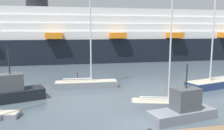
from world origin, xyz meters
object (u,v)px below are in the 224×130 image
(fishing_boat_1, at_px, (183,108))
(sailboat_6, at_px, (86,82))
(sailboat_2, at_px, (213,83))
(sailboat_4, at_px, (163,103))
(channel_buoy_1, at_px, (78,81))
(cruise_ship, at_px, (111,38))
(fishing_boat_0, at_px, (8,92))

(fishing_boat_1, bearing_deg, sailboat_6, 108.78)
(sailboat_6, bearing_deg, sailboat_2, -8.64)
(sailboat_2, distance_m, sailboat_4, 10.47)
(sailboat_2, bearing_deg, sailboat_6, -25.56)
(sailboat_2, distance_m, channel_buoy_1, 16.68)
(sailboat_2, distance_m, cruise_ship, 29.48)
(sailboat_4, distance_m, fishing_boat_0, 14.53)
(fishing_boat_0, bearing_deg, fishing_boat_1, -44.72)
(sailboat_4, height_order, sailboat_6, sailboat_6)
(sailboat_6, xyz_separation_m, fishing_boat_1, (6.49, -11.21, 0.17))
(sailboat_4, relative_size, fishing_boat_1, 1.84)
(sailboat_4, distance_m, channel_buoy_1, 12.90)
(fishing_boat_1, height_order, channel_buoy_1, fishing_boat_1)
(sailboat_6, bearing_deg, cruise_ship, 75.32)
(sailboat_4, distance_m, cruise_ship, 34.23)
(fishing_boat_0, relative_size, channel_buoy_1, 4.48)
(sailboat_6, height_order, fishing_boat_0, sailboat_6)
(channel_buoy_1, bearing_deg, sailboat_4, -56.99)
(sailboat_6, xyz_separation_m, cruise_ship, (7.73, 25.37, 4.44))
(fishing_boat_0, bearing_deg, sailboat_6, 9.48)
(sailboat_4, xyz_separation_m, sailboat_6, (-6.06, 8.50, 0.21))
(sailboat_2, xyz_separation_m, sailboat_6, (-14.88, 2.87, 0.10))
(fishing_boat_0, bearing_deg, sailboat_4, -35.91)
(fishing_boat_0, bearing_deg, channel_buoy_1, 25.10)
(fishing_boat_0, distance_m, fishing_boat_1, 15.95)
(fishing_boat_0, xyz_separation_m, cruise_ship, (15.49, 29.40, 4.21))
(fishing_boat_1, bearing_deg, sailboat_2, 33.54)
(fishing_boat_1, relative_size, cruise_ship, 0.06)
(sailboat_4, bearing_deg, sailboat_6, 141.55)
(sailboat_2, bearing_deg, sailboat_4, 17.90)
(fishing_boat_0, distance_m, cruise_ship, 33.49)
(sailboat_2, height_order, channel_buoy_1, sailboat_2)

